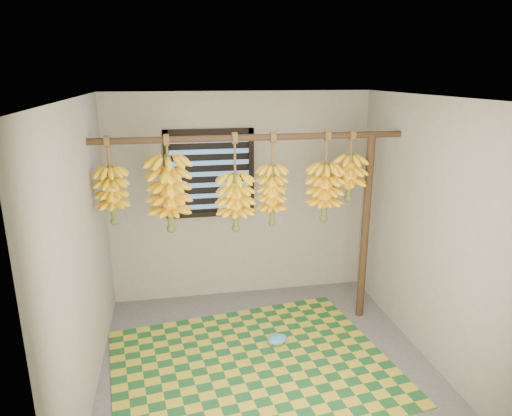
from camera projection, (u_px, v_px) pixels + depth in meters
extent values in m
cube|color=#4D4D4D|center=(267.00, 365.00, 4.21)|extent=(3.00, 3.00, 0.01)
cube|color=silver|center=(269.00, 97.00, 3.52)|extent=(3.00, 3.00, 0.01)
cube|color=gray|center=(241.00, 197.00, 5.28)|extent=(3.00, 0.01, 2.40)
cube|color=gray|center=(82.00, 256.00, 3.60)|extent=(0.01, 3.00, 2.40)
cube|color=gray|center=(430.00, 232.00, 4.14)|extent=(0.01, 3.00, 2.40)
cube|color=black|center=(210.00, 174.00, 5.11)|extent=(1.00, 0.04, 1.00)
cylinder|color=#422E1A|center=(253.00, 138.00, 4.30)|extent=(3.00, 0.06, 0.06)
cylinder|color=#422E1A|center=(365.00, 230.00, 4.80)|extent=(0.08, 0.08, 2.00)
cube|color=#164E23|center=(252.00, 366.00, 4.19)|extent=(2.73, 2.30, 0.01)
ellipsoid|color=#3992D5|center=(277.00, 339.00, 4.51)|extent=(0.26, 0.23, 0.09)
cylinder|color=brown|center=(108.00, 154.00, 4.09)|extent=(0.02, 0.02, 0.28)
cylinder|color=#4C5923|center=(112.00, 193.00, 4.20)|extent=(0.05, 0.05, 0.51)
cylinder|color=brown|center=(167.00, 148.00, 4.18)|extent=(0.02, 0.02, 0.21)
cylinder|color=#4C5923|center=(169.00, 192.00, 4.29)|extent=(0.06, 0.06, 0.69)
cylinder|color=brown|center=(235.00, 156.00, 4.32)|extent=(0.02, 0.02, 0.40)
cylinder|color=#4C5923|center=(235.00, 200.00, 4.44)|extent=(0.06, 0.06, 0.54)
cylinder|color=brown|center=(273.00, 151.00, 4.37)|extent=(0.02, 0.02, 0.32)
cylinder|color=#4C5923|center=(272.00, 193.00, 4.49)|extent=(0.05, 0.05, 0.58)
cylinder|color=brown|center=(327.00, 150.00, 4.47)|extent=(0.02, 0.02, 0.33)
cylinder|color=#4C5923|center=(325.00, 190.00, 4.59)|extent=(0.06, 0.06, 0.55)
cylinder|color=brown|center=(351.00, 145.00, 4.50)|extent=(0.02, 0.02, 0.25)
cylinder|color=#4C5923|center=(350.00, 176.00, 4.59)|extent=(0.06, 0.06, 0.43)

